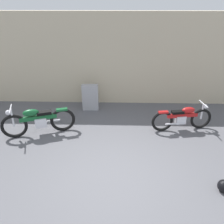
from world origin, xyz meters
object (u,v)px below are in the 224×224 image
(motorcycle_green, at_px, (38,121))
(motorcycle_red, at_px, (183,118))
(helmet, at_px, (224,186))
(stone_marker, at_px, (90,97))

(motorcycle_green, relative_size, motorcycle_red, 1.09)
(helmet, distance_m, motorcycle_red, 2.68)
(motorcycle_green, height_order, motorcycle_red, motorcycle_green)
(motorcycle_green, bearing_deg, motorcycle_red, 167.12)
(stone_marker, height_order, motorcycle_green, stone_marker)
(helmet, bearing_deg, stone_marker, 130.08)
(stone_marker, xyz_separation_m, motorcycle_green, (-1.40, -1.80, -0.02))
(stone_marker, height_order, motorcycle_red, stone_marker)
(stone_marker, distance_m, helmet, 5.29)
(helmet, distance_m, motorcycle_green, 5.30)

